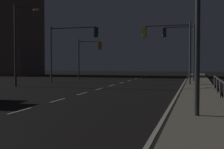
% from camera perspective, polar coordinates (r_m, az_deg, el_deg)
% --- Properties ---
extents(ground_plane, '(112.00, 112.00, 0.00)m').
position_cam_1_polar(ground_plane, '(22.52, -4.66, -3.16)').
color(ground_plane, black).
rests_on(ground_plane, ground).
extents(sidewalk_right, '(2.33, 77.00, 0.14)m').
position_cam_1_polar(sidewalk_right, '(21.33, 14.77, -3.32)').
color(sidewalk_right, gray).
rests_on(sidewalk_right, ground).
extents(lane_markings_center, '(0.14, 50.00, 0.01)m').
position_cam_1_polar(lane_markings_center, '(25.85, -2.17, -2.46)').
color(lane_markings_center, silver).
rests_on(lane_markings_center, ground).
extents(lane_edge_line, '(0.14, 53.00, 0.01)m').
position_cam_1_polar(lane_edge_line, '(26.34, 11.55, -2.42)').
color(lane_edge_line, silver).
rests_on(lane_edge_line, ground).
extents(traffic_light_mid_left, '(4.41, 0.88, 5.46)m').
position_cam_1_polar(traffic_light_mid_left, '(30.46, 9.60, 5.74)').
color(traffic_light_mid_left, '#4C4C51').
rests_on(traffic_light_mid_left, sidewalk_right).
extents(traffic_light_overhead_east, '(3.03, 0.42, 4.81)m').
position_cam_1_polar(traffic_light_overhead_east, '(40.45, -3.96, 3.93)').
color(traffic_light_overhead_east, '#38383D').
rests_on(traffic_light_overhead_east, ground).
extents(traffic_light_far_right, '(3.30, 0.61, 5.79)m').
position_cam_1_polar(traffic_light_far_right, '(35.20, 11.58, 5.49)').
color(traffic_light_far_right, '#4C4C51').
rests_on(traffic_light_far_right, sidewalk_right).
extents(traffic_light_mid_right, '(5.22, 0.81, 5.67)m').
position_cam_1_polar(traffic_light_mid_right, '(33.15, -7.03, 5.54)').
color(traffic_light_mid_right, '#4C4C51').
rests_on(traffic_light_mid_right, ground).
extents(street_lamp_mid_block, '(1.58, 1.68, 6.84)m').
position_cam_1_polar(street_lamp_mid_block, '(29.35, -15.45, 6.13)').
color(street_lamp_mid_block, '#38383D').
rests_on(street_lamp_mid_block, ground).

